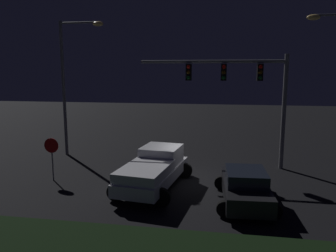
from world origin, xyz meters
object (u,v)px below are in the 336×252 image
(pickup_truck, at_px, (155,167))
(traffic_signal_gantry, at_px, (241,83))
(car_sedan, at_px, (245,186))
(stop_sign, at_px, (52,151))
(street_lamp_left, at_px, (71,73))

(pickup_truck, bearing_deg, traffic_signal_gantry, -36.43)
(car_sedan, xyz_separation_m, traffic_signal_gantry, (-0.04, 5.49, 4.16))
(car_sedan, distance_m, stop_sign, 9.65)
(traffic_signal_gantry, height_order, stop_sign, traffic_signal_gantry)
(traffic_signal_gantry, bearing_deg, street_lamp_left, 174.33)
(car_sedan, distance_m, traffic_signal_gantry, 6.89)
(stop_sign, bearing_deg, street_lamp_left, 103.28)
(car_sedan, bearing_deg, pickup_truck, 69.99)
(street_lamp_left, bearing_deg, pickup_truck, -38.69)
(car_sedan, bearing_deg, traffic_signal_gantry, -2.35)
(pickup_truck, xyz_separation_m, traffic_signal_gantry, (4.12, 4.20, 3.90))
(traffic_signal_gantry, bearing_deg, stop_sign, -156.60)
(street_lamp_left, relative_size, stop_sign, 3.91)
(pickup_truck, bearing_deg, stop_sign, 96.98)
(traffic_signal_gantry, bearing_deg, pickup_truck, -134.48)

